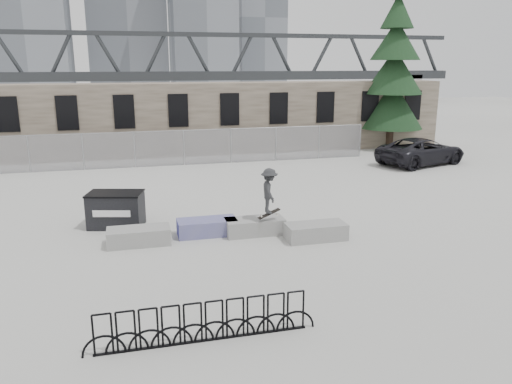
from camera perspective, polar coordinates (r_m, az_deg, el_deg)
ground at (r=17.16m, az=-3.51°, el=-4.90°), size 120.00×120.00×0.00m
stone_wall at (r=32.48m, az=-9.06°, el=8.25°), size 36.00×2.58×4.50m
chainlink_fence at (r=28.95m, az=-8.24°, el=5.09°), size 22.06×0.06×2.02m
planter_far_left at (r=16.61m, az=-13.25°, el=-4.86°), size 2.00×0.90×0.54m
planter_center_left at (r=17.14m, az=-5.62°, el=-3.94°), size 2.00×0.90×0.54m
planter_center_right at (r=17.14m, az=-0.16°, el=-3.86°), size 2.00×0.90×0.54m
planter_offset at (r=16.73m, az=6.84°, el=-4.43°), size 2.00×0.90×0.54m
dumpster at (r=18.49m, az=-15.71°, el=-1.94°), size 2.14×1.60×1.26m
bike_rack at (r=10.83m, az=-6.00°, el=-14.62°), size 4.94×0.07×0.90m
spruce_tree at (r=35.42m, az=15.48°, el=12.94°), size 4.23×4.23×11.50m
truss_bridge at (r=72.11m, az=-4.04°, el=13.23°), size 70.00×3.00×9.80m
suv at (r=30.48m, az=18.39°, el=4.46°), size 6.04×4.07×1.54m
skateboarder at (r=16.59m, az=1.52°, el=0.11°), size 0.79×1.03×1.70m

